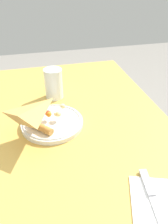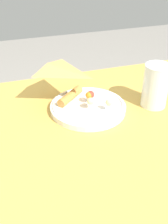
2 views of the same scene
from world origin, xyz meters
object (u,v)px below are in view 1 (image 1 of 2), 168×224
at_px(dining_table, 84,167).
at_px(plate_pizza, 52,121).
at_px(napkin_folded, 155,207).
at_px(butter_knife, 154,201).
at_px(milk_glass, 54,85).

xyz_separation_m(dining_table, plate_pizza, (-0.12, -0.08, 0.12)).
bearing_deg(plate_pizza, napkin_folded, 27.41).
xyz_separation_m(dining_table, butter_knife, (0.24, 0.11, 0.11)).
xyz_separation_m(dining_table, napkin_folded, (0.25, 0.11, 0.11)).
relative_size(plate_pizza, butter_knife, 1.00).
relative_size(plate_pizza, napkin_folded, 1.11).
height_order(dining_table, butter_knife, butter_knife).
distance_m(plate_pizza, napkin_folded, 0.41).
xyz_separation_m(milk_glass, butter_knife, (0.54, 0.16, -0.05)).
xyz_separation_m(napkin_folded, butter_knife, (-0.01, 0.00, 0.00)).
xyz_separation_m(milk_glass, napkin_folded, (0.56, 0.16, -0.05)).
height_order(napkin_folded, butter_knife, butter_knife).
distance_m(napkin_folded, butter_knife, 0.01).
bearing_deg(dining_table, milk_glass, -170.58).
bearing_deg(butter_knife, napkin_folded, 0.00).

